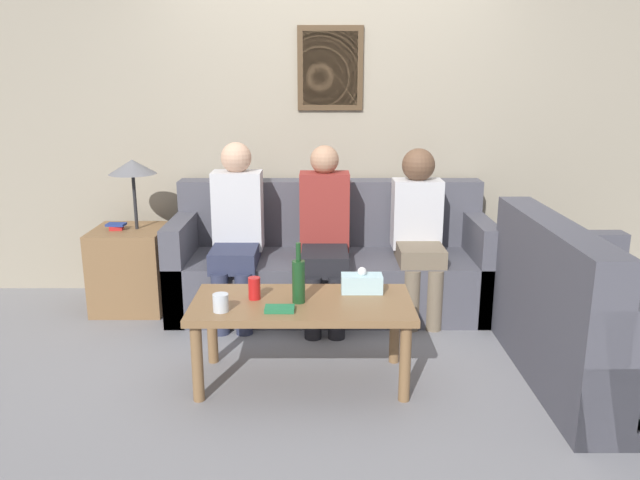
{
  "coord_description": "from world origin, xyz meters",
  "views": [
    {
      "loc": [
        -0.07,
        -3.84,
        1.64
      ],
      "look_at": [
        -0.09,
        -0.12,
        0.66
      ],
      "focal_mm": 35.0,
      "sensor_mm": 36.0,
      "label": 1
    }
  ],
  "objects_px": {
    "couch_side": "(593,326)",
    "coffee_table": "(304,312)",
    "person_left": "(238,226)",
    "person_middle": "(326,230)",
    "couch_main": "(332,265)",
    "wine_bottle": "(300,280)",
    "drinking_glass": "(223,303)",
    "person_right": "(420,226)"
  },
  "relations": [
    {
      "from": "person_left",
      "to": "wine_bottle",
      "type": "bearing_deg",
      "value": -65.28
    },
    {
      "from": "coffee_table",
      "to": "person_middle",
      "type": "distance_m",
      "value": 0.97
    },
    {
      "from": "person_right",
      "to": "couch_main",
      "type": "bearing_deg",
      "value": 167.41
    },
    {
      "from": "person_left",
      "to": "person_middle",
      "type": "height_order",
      "value": "person_left"
    },
    {
      "from": "couch_main",
      "to": "person_left",
      "type": "xyz_separation_m",
      "value": [
        -0.65,
        -0.18,
        0.34
      ]
    },
    {
      "from": "couch_main",
      "to": "person_left",
      "type": "height_order",
      "value": "person_left"
    },
    {
      "from": "person_left",
      "to": "person_middle",
      "type": "relative_size",
      "value": 1.02
    },
    {
      "from": "wine_bottle",
      "to": "person_middle",
      "type": "xyz_separation_m",
      "value": [
        0.15,
        0.96,
        0.04
      ]
    },
    {
      "from": "coffee_table",
      "to": "person_left",
      "type": "height_order",
      "value": "person_left"
    },
    {
      "from": "wine_bottle",
      "to": "person_middle",
      "type": "relative_size",
      "value": 0.28
    },
    {
      "from": "coffee_table",
      "to": "person_right",
      "type": "bearing_deg",
      "value": 52.82
    },
    {
      "from": "drinking_glass",
      "to": "person_left",
      "type": "height_order",
      "value": "person_left"
    },
    {
      "from": "coffee_table",
      "to": "person_right",
      "type": "relative_size",
      "value": 1.02
    },
    {
      "from": "person_left",
      "to": "person_right",
      "type": "height_order",
      "value": "person_left"
    },
    {
      "from": "couch_side",
      "to": "person_left",
      "type": "distance_m",
      "value": 2.3
    },
    {
      "from": "coffee_table",
      "to": "couch_main",
      "type": "bearing_deg",
      "value": 81.59
    },
    {
      "from": "drinking_glass",
      "to": "wine_bottle",
      "type": "bearing_deg",
      "value": 18.5
    },
    {
      "from": "wine_bottle",
      "to": "person_right",
      "type": "distance_m",
      "value": 1.31
    },
    {
      "from": "coffee_table",
      "to": "wine_bottle",
      "type": "bearing_deg",
      "value": -132.91
    },
    {
      "from": "wine_bottle",
      "to": "person_right",
      "type": "relative_size",
      "value": 0.28
    },
    {
      "from": "couch_main",
      "to": "person_right",
      "type": "distance_m",
      "value": 0.7
    },
    {
      "from": "drinking_glass",
      "to": "person_right",
      "type": "height_order",
      "value": "person_right"
    },
    {
      "from": "drinking_glass",
      "to": "person_middle",
      "type": "relative_size",
      "value": 0.08
    },
    {
      "from": "person_middle",
      "to": "couch_main",
      "type": "bearing_deg",
      "value": 78.97
    },
    {
      "from": "couch_main",
      "to": "couch_side",
      "type": "bearing_deg",
      "value": -38.79
    },
    {
      "from": "drinking_glass",
      "to": "couch_side",
      "type": "bearing_deg",
      "value": 4.95
    },
    {
      "from": "person_left",
      "to": "person_middle",
      "type": "distance_m",
      "value": 0.61
    },
    {
      "from": "wine_bottle",
      "to": "person_right",
      "type": "bearing_deg",
      "value": 52.71
    },
    {
      "from": "person_left",
      "to": "person_right",
      "type": "xyz_separation_m",
      "value": [
        1.26,
        0.05,
        -0.01
      ]
    },
    {
      "from": "couch_main",
      "to": "person_right",
      "type": "xyz_separation_m",
      "value": [
        0.61,
        -0.14,
        0.33
      ]
    },
    {
      "from": "couch_main",
      "to": "person_left",
      "type": "relative_size",
      "value": 1.85
    },
    {
      "from": "couch_side",
      "to": "wine_bottle",
      "type": "height_order",
      "value": "couch_side"
    },
    {
      "from": "coffee_table",
      "to": "person_left",
      "type": "relative_size",
      "value": 0.98
    },
    {
      "from": "coffee_table",
      "to": "wine_bottle",
      "type": "relative_size",
      "value": 3.61
    },
    {
      "from": "couch_side",
      "to": "person_middle",
      "type": "xyz_separation_m",
      "value": [
        -1.46,
        0.92,
        0.32
      ]
    },
    {
      "from": "couch_side",
      "to": "coffee_table",
      "type": "bearing_deg",
      "value": 90.8
    },
    {
      "from": "person_right",
      "to": "person_left",
      "type": "bearing_deg",
      "value": -177.84
    },
    {
      "from": "couch_main",
      "to": "wine_bottle",
      "type": "distance_m",
      "value": 1.23
    },
    {
      "from": "person_middle",
      "to": "coffee_table",
      "type": "bearing_deg",
      "value": -97.78
    },
    {
      "from": "couch_side",
      "to": "person_right",
      "type": "relative_size",
      "value": 1.25
    },
    {
      "from": "couch_main",
      "to": "couch_side",
      "type": "xyz_separation_m",
      "value": [
        1.42,
        -1.14,
        0.0
      ]
    },
    {
      "from": "coffee_table",
      "to": "wine_bottle",
      "type": "height_order",
      "value": "wine_bottle"
    }
  ]
}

